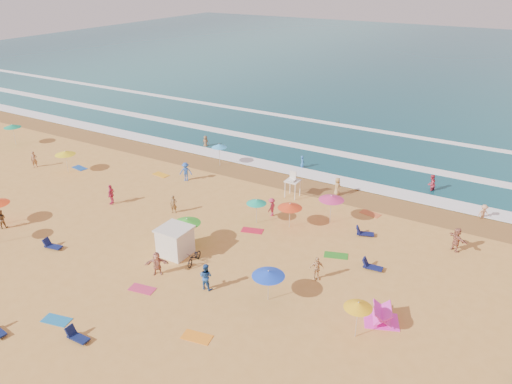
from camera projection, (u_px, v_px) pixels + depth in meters
The scene contains 13 objects.
ground at pixel (202, 233), 38.87m from camera, with size 220.00×220.00×0.00m, color gold.
ocean at pixel (440, 63), 104.52m from camera, with size 220.00×140.00×0.18m, color #0C4756.
wet_sand at pixel (278, 179), 48.64m from camera, with size 220.00×220.00×0.00m, color olive.
surf_foam at pixel (316, 151), 55.49m from camera, with size 200.00×18.70×0.05m.
cabana at pixel (175, 242), 35.75m from camera, with size 2.00×2.00×2.00m, color silver.
cabana_roof at pixel (174, 229), 35.31m from camera, with size 2.20×2.20×0.12m, color silver.
bicycle at pixel (194, 257), 34.85m from camera, with size 0.64×1.84×0.96m, color black.
lifeguard_stand at pixel (293, 186), 44.56m from camera, with size 1.20×1.20×2.10m, color white, non-canonical shape.
beach_umbrellas at pixel (228, 217), 36.85m from camera, with size 68.68×30.38×0.78m.
loungers at pixel (224, 283), 32.56m from camera, with size 49.47×22.32×0.34m.
towels at pixel (156, 239), 38.01m from camera, with size 31.01×23.93×0.03m.
popup_tents at pixel (469, 294), 30.75m from camera, with size 10.42×10.99×1.20m.
beachgoers at pixel (240, 206), 41.43m from camera, with size 45.17×26.30×2.10m.
Camera 1 is at (20.90, -27.07, 19.23)m, focal length 35.00 mm.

